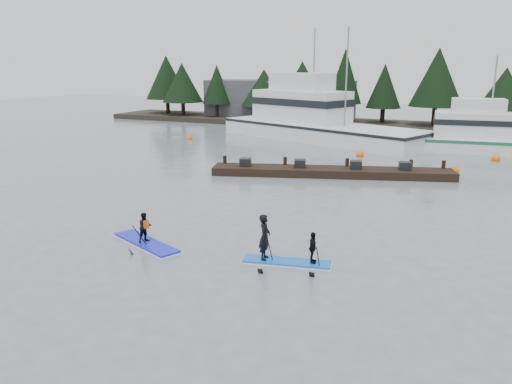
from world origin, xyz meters
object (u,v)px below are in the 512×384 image
at_px(floating_dock, 331,172).
at_px(fishing_boat_large, 315,130).
at_px(paddleboard_solo, 146,236).
at_px(paddleboard_duo, 283,247).
at_px(fishing_boat_medium, 491,145).

bearing_deg(floating_dock, fishing_boat_large, 94.02).
xyz_separation_m(fishing_boat_large, paddleboard_solo, (2.76, -30.27, -0.52)).
distance_m(fishing_boat_large, paddleboard_solo, 30.40).
height_order(fishing_boat_large, paddleboard_solo, fishing_boat_large).
xyz_separation_m(floating_dock, paddleboard_duo, (2.41, -14.71, 0.36)).
relative_size(fishing_boat_medium, paddleboard_duo, 4.54).
distance_m(floating_dock, paddleboard_solo, 15.48).
height_order(fishing_boat_large, paddleboard_duo, fishing_boat_large).
height_order(fishing_boat_medium, paddleboard_duo, fishing_boat_medium).
relative_size(fishing_boat_large, fishing_boat_medium, 1.47).
height_order(fishing_boat_medium, floating_dock, fishing_boat_medium).
relative_size(fishing_boat_medium, floating_dock, 0.96).
distance_m(fishing_boat_large, paddleboard_duo, 30.97).
distance_m(fishing_boat_large, floating_dock, 16.24).
bearing_deg(paddleboard_solo, fishing_boat_large, 117.89).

